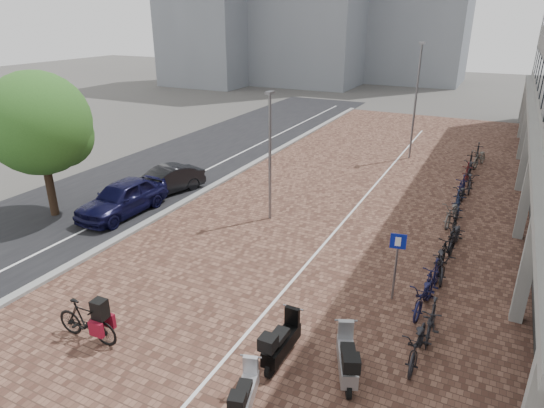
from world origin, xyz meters
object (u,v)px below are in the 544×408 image
Objects in this scene: car_navy at (123,198)px; hero_bike at (86,320)px; parking_sign at (397,257)px; scooter_mid at (282,341)px; car_dark at (165,181)px; scooter_front at (347,357)px; scooter_back at (245,393)px.

car_navy is 2.23× the size of hero_bike.
parking_sign reaches higher than car_navy.
scooter_mid is at bearing -26.84° from car_navy.
hero_bike is at bearing -44.23° from car_dark.
scooter_mid is (10.21, -8.34, -0.03)m from car_dark.
car_navy reaches higher than scooter_front.
car_navy is 2.49× the size of scooter_front.
scooter_mid is at bearing -75.10° from hero_bike.
scooter_front reaches higher than scooter_back.
parking_sign is at bearing 56.61° from scooter_back.
car_navy is 1.99× the size of parking_sign.
car_navy reaches higher than hero_bike.
car_dark is (0.03, 2.87, -0.11)m from car_navy.
hero_bike is 1.26× the size of scooter_back.
car_dark is 13.19m from scooter_mid.
scooter_front is (11.87, -8.20, -0.04)m from car_dark.
car_navy is 1.13× the size of car_dark.
scooter_front is 0.80× the size of parking_sign.
parking_sign is (1.87, 5.88, 0.93)m from scooter_back.
car_navy reaches higher than scooter_mid.
car_dark is 1.98× the size of hero_bike.
parking_sign is (12.12, -1.46, 0.72)m from car_navy.
hero_bike is at bearing -162.19° from scooter_mid.
car_navy is at bearing 162.67° from parking_sign.
hero_bike reaches higher than scooter_front.
car_navy is at bearing 152.45° from scooter_mid.
hero_bike is at bearing 160.82° from scooter_back.
scooter_front is at bearing -78.00° from hero_bike.
scooter_mid is (-1.65, -0.15, 0.01)m from scooter_front.
scooter_front is 1.13× the size of scooter_back.
car_dark reaches higher than scooter_back.
scooter_front is at bearing -16.60° from car_dark.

